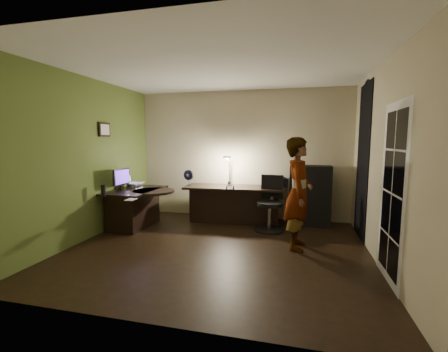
% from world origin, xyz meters
% --- Properties ---
extents(floor, '(4.50, 4.00, 0.01)m').
position_xyz_m(floor, '(0.00, 0.00, -0.01)').
color(floor, black).
rests_on(floor, ground).
extents(ceiling, '(4.50, 4.00, 0.01)m').
position_xyz_m(ceiling, '(0.00, 0.00, 2.71)').
color(ceiling, silver).
rests_on(ceiling, floor).
extents(wall_back, '(4.50, 0.01, 2.70)m').
position_xyz_m(wall_back, '(0.00, 2.00, 1.35)').
color(wall_back, tan).
rests_on(wall_back, floor).
extents(wall_front, '(4.50, 0.01, 2.70)m').
position_xyz_m(wall_front, '(0.00, -2.00, 1.35)').
color(wall_front, tan).
rests_on(wall_front, floor).
extents(wall_left, '(0.01, 4.00, 2.70)m').
position_xyz_m(wall_left, '(-2.25, 0.00, 1.35)').
color(wall_left, tan).
rests_on(wall_left, floor).
extents(wall_right, '(0.01, 4.00, 2.70)m').
position_xyz_m(wall_right, '(2.25, 0.00, 1.35)').
color(wall_right, tan).
rests_on(wall_right, floor).
extents(green_wall_overlay, '(0.00, 4.00, 2.70)m').
position_xyz_m(green_wall_overlay, '(-2.24, 0.00, 1.35)').
color(green_wall_overlay, '#526729').
rests_on(green_wall_overlay, floor).
extents(arched_doorway, '(0.01, 0.90, 2.60)m').
position_xyz_m(arched_doorway, '(2.24, 1.15, 1.30)').
color(arched_doorway, black).
rests_on(arched_doorway, floor).
extents(french_door, '(0.02, 0.92, 2.10)m').
position_xyz_m(french_door, '(2.24, -0.55, 1.05)').
color(french_door, white).
rests_on(french_door, floor).
extents(framed_picture, '(0.04, 0.30, 0.25)m').
position_xyz_m(framed_picture, '(-2.22, 0.45, 1.85)').
color(framed_picture, black).
rests_on(framed_picture, wall_left).
extents(desk_left, '(0.80, 1.27, 0.72)m').
position_xyz_m(desk_left, '(-1.83, 0.77, 0.36)').
color(desk_left, black).
rests_on(desk_left, floor).
extents(desk_right, '(2.00, 0.78, 0.74)m').
position_xyz_m(desk_right, '(-0.05, 1.50, 0.37)').
color(desk_right, black).
rests_on(desk_right, floor).
extents(cabinet, '(0.80, 0.43, 1.17)m').
position_xyz_m(cabinet, '(1.43, 1.70, 0.59)').
color(cabinet, black).
rests_on(cabinet, floor).
extents(laptop_stand, '(0.29, 0.26, 0.10)m').
position_xyz_m(laptop_stand, '(-1.95, 0.97, 0.76)').
color(laptop_stand, silver).
rests_on(laptop_stand, desk_left).
extents(laptop, '(0.42, 0.41, 0.25)m').
position_xyz_m(laptop, '(-1.95, 0.97, 0.94)').
color(laptop, silver).
rests_on(laptop, laptop_stand).
extents(monitor, '(0.11, 0.47, 0.31)m').
position_xyz_m(monitor, '(-2.00, 0.56, 0.87)').
color(monitor, black).
rests_on(monitor, desk_left).
extents(mouse, '(0.09, 0.11, 0.04)m').
position_xyz_m(mouse, '(-1.62, 0.15, 0.73)').
color(mouse, silver).
rests_on(mouse, desk_left).
extents(phone, '(0.09, 0.14, 0.01)m').
position_xyz_m(phone, '(-1.39, 1.06, 0.72)').
color(phone, black).
rests_on(phone, desk_left).
extents(pen, '(0.01, 0.14, 0.01)m').
position_xyz_m(pen, '(-1.70, 0.57, 0.72)').
color(pen, black).
rests_on(pen, desk_left).
extents(speaker, '(0.10, 0.10, 0.20)m').
position_xyz_m(speaker, '(-2.02, 0.07, 0.81)').
color(speaker, black).
rests_on(speaker, desk_left).
extents(notepad, '(0.14, 0.19, 0.01)m').
position_xyz_m(notepad, '(-1.41, -0.09, 0.72)').
color(notepad, silver).
rests_on(notepad, desk_left).
extents(desk_fan, '(0.22, 0.15, 0.32)m').
position_xyz_m(desk_fan, '(-1.00, 1.46, 0.89)').
color(desk_fan, black).
rests_on(desk_fan, desk_right).
extents(headphones, '(0.18, 0.09, 0.08)m').
position_xyz_m(headphones, '(-0.07, 1.20, 0.77)').
color(headphones, '#141D98').
rests_on(headphones, desk_right).
extents(printer, '(0.49, 0.43, 0.19)m').
position_xyz_m(printer, '(0.75, 1.80, 0.83)').
color(printer, black).
rests_on(printer, desk_right).
extents(desk_lamp, '(0.22, 0.32, 0.64)m').
position_xyz_m(desk_lamp, '(-0.22, 1.83, 1.05)').
color(desk_lamp, black).
rests_on(desk_lamp, desk_right).
extents(office_chair, '(0.62, 0.62, 1.01)m').
position_xyz_m(office_chair, '(0.69, 1.12, 0.51)').
color(office_chair, black).
rests_on(office_chair, floor).
extents(person, '(0.44, 0.63, 1.71)m').
position_xyz_m(person, '(1.19, 0.33, 0.85)').
color(person, '#D8A88C').
rests_on(person, floor).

